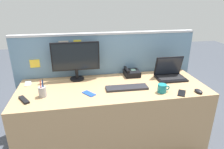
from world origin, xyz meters
name	(u,v)px	position (x,y,z in m)	size (l,w,h in m)	color
ground_plane	(113,140)	(0.00, 0.00, 0.00)	(10.00, 10.00, 0.00)	#424751
desk	(113,115)	(0.00, 0.00, 0.36)	(2.01, 0.75, 0.72)	tan
cubicle_divider	(107,80)	(0.00, 0.42, 0.62)	(2.20, 0.08, 1.23)	#6084A3
desktop_monitor	(76,58)	(-0.37, 0.28, 0.97)	(0.54, 0.16, 0.44)	black
laptop	(170,73)	(0.71, 0.12, 0.79)	(0.33, 0.23, 0.26)	black
desk_phone	(131,73)	(0.28, 0.27, 0.76)	(0.18, 0.19, 0.10)	black
keyboard_main	(127,88)	(0.14, -0.08, 0.73)	(0.44, 0.13, 0.02)	#232328
computer_mouse_right_hand	(199,91)	(0.82, -0.30, 0.73)	(0.06, 0.10, 0.03)	black
pen_cup	(42,92)	(-0.71, -0.10, 0.77)	(0.07, 0.07, 0.18)	#99999E
cell_phone_white_slab	(28,83)	(-0.91, 0.24, 0.72)	(0.06, 0.13, 0.01)	silver
cell_phone_black_slab	(182,93)	(0.65, -0.29, 0.72)	(0.07, 0.14, 0.01)	black
cell_phone_blue_case	(89,94)	(-0.27, -0.13, 0.72)	(0.07, 0.14, 0.01)	blue
tv_remote	(24,100)	(-0.87, -0.16, 0.73)	(0.04, 0.17, 0.02)	black
coffee_mug	(162,88)	(0.47, -0.22, 0.76)	(0.13, 0.09, 0.09)	#197A84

